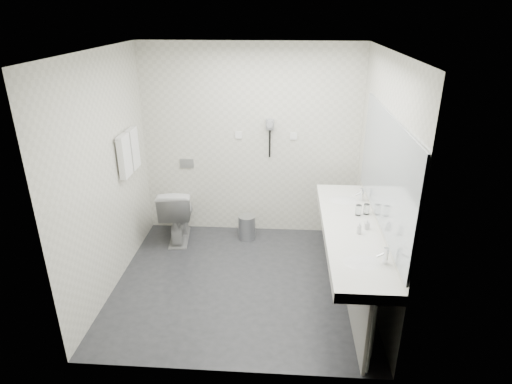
{
  "coord_description": "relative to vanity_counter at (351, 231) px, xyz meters",
  "views": [
    {
      "loc": [
        0.44,
        -4.06,
        2.86
      ],
      "look_at": [
        0.15,
        0.15,
        1.05
      ],
      "focal_mm": 30.31,
      "sensor_mm": 36.0,
      "label": 1
    }
  ],
  "objects": [
    {
      "name": "dryer_cradle",
      "position": [
        -0.88,
        1.47,
        0.7
      ],
      "size": [
        0.1,
        0.04,
        0.14
      ],
      "primitive_type": "cube",
      "color": "gray",
      "rests_on": "wall_back"
    },
    {
      "name": "switch_plate_a",
      "position": [
        -1.27,
        1.49,
        0.55
      ],
      "size": [
        0.09,
        0.02,
        0.09
      ],
      "primitive_type": "cube",
      "color": "white",
      "rests_on": "wall_back"
    },
    {
      "name": "soap_bottle_a",
      "position": [
        0.14,
        -0.03,
        0.1
      ],
      "size": [
        0.05,
        0.05,
        0.1
      ],
      "primitive_type": "imported",
      "rotation": [
        0.0,
        0.0,
        0.12
      ],
      "color": "beige",
      "rests_on": "vanity_counter"
    },
    {
      "name": "mirror",
      "position": [
        0.26,
        0.0,
        0.65
      ],
      "size": [
        0.02,
        2.2,
        1.05
      ],
      "primitive_type": "cube",
      "color": "#B2BCC6",
      "rests_on": "wall_right"
    },
    {
      "name": "towel_far",
      "position": [
        -2.46,
        0.89,
        0.53
      ],
      "size": [
        0.07,
        0.24,
        0.48
      ],
      "primitive_type": "cube",
      "color": "white",
      "rests_on": "towel_rail"
    },
    {
      "name": "ceiling",
      "position": [
        -1.12,
        0.2,
        1.7
      ],
      "size": [
        2.8,
        2.8,
        0.0
      ],
      "primitive_type": "plane",
      "rotation": [
        3.14,
        0.0,
        0.0
      ],
      "color": "white",
      "rests_on": "wall_back"
    },
    {
      "name": "wall_right",
      "position": [
        0.27,
        0.2,
        0.45
      ],
      "size": [
        0.0,
        2.6,
        2.6
      ],
      "primitive_type": "plane",
      "rotation": [
        1.57,
        0.0,
        -1.57
      ],
      "color": "silver",
      "rests_on": "floor"
    },
    {
      "name": "wall_front",
      "position": [
        -1.12,
        -1.1,
        0.45
      ],
      "size": [
        2.8,
        0.0,
        2.8
      ],
      "primitive_type": "plane",
      "rotation": [
        -1.57,
        0.0,
        0.0
      ],
      "color": "silver",
      "rests_on": "floor"
    },
    {
      "name": "bin_lid",
      "position": [
        -1.15,
        1.21,
        -0.47
      ],
      "size": [
        0.23,
        0.23,
        0.02
      ],
      "primitive_type": "cylinder",
      "color": "#B2B5BA",
      "rests_on": "pedal_bin"
    },
    {
      "name": "vanity_post_near",
      "position": [
        0.05,
        -1.04,
        -0.42
      ],
      "size": [
        0.06,
        0.06,
        0.75
      ],
      "primitive_type": "cylinder",
      "color": "silver",
      "rests_on": "floor"
    },
    {
      "name": "flush_plate",
      "position": [
        -1.98,
        1.49,
        0.15
      ],
      "size": [
        0.18,
        0.02,
        0.12
      ],
      "primitive_type": "cube",
      "color": "#B2B5BA",
      "rests_on": "wall_back"
    },
    {
      "name": "vanity_post_far",
      "position": [
        0.05,
        1.04,
        -0.42
      ],
      "size": [
        0.06,
        0.06,
        0.75
      ],
      "primitive_type": "cylinder",
      "color": "silver",
      "rests_on": "floor"
    },
    {
      "name": "glass_right",
      "position": [
        0.1,
        0.27,
        0.11
      ],
      "size": [
        0.07,
        0.07,
        0.11
      ],
      "primitive_type": "cylinder",
      "rotation": [
        0.0,
        0.0,
        -0.19
      ],
      "color": "silver",
      "rests_on": "vanity_counter"
    },
    {
      "name": "faucet_far",
      "position": [
        0.19,
        0.65,
        0.12
      ],
      "size": [
        0.04,
        0.04,
        0.15
      ],
      "primitive_type": "cylinder",
      "color": "silver",
      "rests_on": "vanity_counter"
    },
    {
      "name": "vanity_counter",
      "position": [
        0.0,
        0.0,
        0.0
      ],
      "size": [
        0.55,
        2.2,
        0.1
      ],
      "primitive_type": "cube",
      "color": "white",
      "rests_on": "floor"
    },
    {
      "name": "wall_back",
      "position": [
        -1.12,
        1.5,
        0.45
      ],
      "size": [
        2.8,
        0.0,
        2.8
      ],
      "primitive_type": "plane",
      "rotation": [
        1.57,
        0.0,
        0.0
      ],
      "color": "silver",
      "rests_on": "floor"
    },
    {
      "name": "soap_bottle_c",
      "position": [
        0.05,
        -0.13,
        0.11
      ],
      "size": [
        0.05,
        0.05,
        0.12
      ],
      "primitive_type": "imported",
      "rotation": [
        0.0,
        0.0,
        0.06
      ],
      "color": "beige",
      "rests_on": "vanity_counter"
    },
    {
      "name": "dryer_cord",
      "position": [
        -0.88,
        1.46,
        0.45
      ],
      "size": [
        0.02,
        0.02,
        0.35
      ],
      "primitive_type": "cylinder",
      "color": "black",
      "rests_on": "dryer_cradle"
    },
    {
      "name": "faucet_near",
      "position": [
        0.19,
        -0.65,
        0.12
      ],
      "size": [
        0.04,
        0.04,
        0.15
      ],
      "primitive_type": "cylinder",
      "color": "silver",
      "rests_on": "vanity_counter"
    },
    {
      "name": "vanity_panel",
      "position": [
        0.02,
        0.0,
        -0.42
      ],
      "size": [
        0.03,
        2.15,
        0.75
      ],
      "primitive_type": "cube",
      "color": "gray",
      "rests_on": "floor"
    },
    {
      "name": "glass_left",
      "position": [
        0.19,
        0.31,
        0.11
      ],
      "size": [
        0.07,
        0.07,
        0.11
      ],
      "primitive_type": "cylinder",
      "rotation": [
        0.0,
        0.0,
        -0.1
      ],
      "color": "silver",
      "rests_on": "vanity_counter"
    },
    {
      "name": "towel_near",
      "position": [
        -2.46,
        0.61,
        0.53
      ],
      "size": [
        0.07,
        0.24,
        0.48
      ],
      "primitive_type": "cube",
      "color": "white",
      "rests_on": "towel_rail"
    },
    {
      "name": "floor",
      "position": [
        -1.12,
        0.2,
        -0.8
      ],
      "size": [
        2.8,
        2.8,
        0.0
      ],
      "primitive_type": "plane",
      "color": "#28282C",
      "rests_on": "ground"
    },
    {
      "name": "pedal_bin",
      "position": [
        -1.15,
        1.21,
        -0.64
      ],
      "size": [
        0.27,
        0.27,
        0.32
      ],
      "primitive_type": "cylinder",
      "rotation": [
        0.0,
        0.0,
        -0.22
      ],
      "color": "#B2B5BA",
      "rests_on": "floor"
    },
    {
      "name": "basin_near",
      "position": [
        0.0,
        -0.65,
        0.04
      ],
      "size": [
        0.4,
        0.31,
        0.05
      ],
      "primitive_type": "ellipsoid",
      "color": "white",
      "rests_on": "vanity_counter"
    },
    {
      "name": "switch_plate_b",
      "position": [
        -0.57,
        1.49,
        0.55
      ],
      "size": [
        0.09,
        0.02,
        0.09
      ],
      "primitive_type": "cube",
      "color": "white",
      "rests_on": "wall_back"
    },
    {
      "name": "wall_left",
      "position": [
        -2.52,
        0.2,
        0.45
      ],
      "size": [
        0.0,
        2.6,
        2.6
      ],
      "primitive_type": "plane",
      "rotation": [
        1.57,
        0.0,
        1.57
      ],
      "color": "silver",
      "rests_on": "floor"
    },
    {
      "name": "basin_far",
      "position": [
        0.0,
        0.65,
        0.04
      ],
      "size": [
        0.4,
        0.31,
        0.05
      ],
      "primitive_type": "ellipsoid",
      "color": "white",
      "rests_on": "vanity_counter"
    },
    {
      "name": "towel_rail",
      "position": [
        -2.47,
        0.75,
        0.75
      ],
      "size": [
        0.02,
        0.62,
        0.02
      ],
      "primitive_type": "cylinder",
      "rotation": [
        1.57,
        0.0,
        0.0
      ],
      "color": "silver",
      "rests_on": "wall_left"
    },
    {
      "name": "toilet",
      "position": [
        -2.07,
        1.15,
        -0.43
      ],
      "size": [
        0.51,
        0.78,
        0.75
      ],
      "primitive_type": "imported",
      "rotation": [
        0.0,
        0.0,
        3.26
      ],
      "color": "white",
      "rests_on": "floor"
    },
    {
      "name": "dryer_barrel",
      "position": [
        -0.88,
        1.4,
        0.73
      ],
      "size": [
        0.08,
        0.14,
        0.08
      ],
      "primitive_type": "cylinder",
      "rotation": [
        1.57,
        0.0,
        0.0
      ],
      "color": "gray",
      "rests_on": "dryer_cradle"
    }
  ]
}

